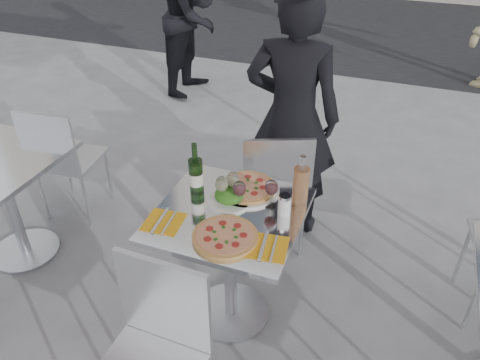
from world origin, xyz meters
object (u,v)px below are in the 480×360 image
(sugar_shaker, at_px, (284,204))
(napkin_right, at_px, (267,247))
(chair_far, at_px, (275,183))
(wine_bottle, at_px, (196,175))
(salad_plate, at_px, (229,196))
(napkin_left, at_px, (164,221))
(pedestrian_a, at_px, (192,15))
(wineglass_white_b, at_px, (233,180))
(main_table, at_px, (230,244))
(wineglass_red_b, at_px, (271,188))
(woman_diner, at_px, (292,118))
(carafe, at_px, (301,186))
(wineglass_white_a, at_px, (222,185))
(side_chair_lfar, at_px, (61,155))
(chair_near, at_px, (154,347))
(pizza_near, at_px, (225,236))
(side_table_left, at_px, (5,187))
(pizza_far, at_px, (248,188))
(wineglass_red_a, at_px, (239,190))

(sugar_shaker, relative_size, napkin_right, 0.53)
(chair_far, xyz_separation_m, wine_bottle, (-0.28, -0.53, 0.33))
(salad_plate, distance_m, napkin_left, 0.36)
(pedestrian_a, height_order, salad_plate, pedestrian_a)
(chair_far, bearing_deg, wineglass_white_b, 58.45)
(sugar_shaker, bearing_deg, main_table, -160.52)
(chair_far, height_order, wineglass_red_b, chair_far)
(woman_diner, xyz_separation_m, napkin_left, (-0.33, -1.13, -0.09))
(carafe, height_order, wineglass_white_a, carafe)
(side_chair_lfar, distance_m, wine_bottle, 1.31)
(chair_near, height_order, pizza_near, chair_near)
(side_table_left, distance_m, pizza_far, 1.55)
(sugar_shaker, distance_m, wineglass_white_a, 0.33)
(woman_diner, height_order, wineglass_red_a, woman_diner)
(chair_near, bearing_deg, wineglass_white_a, 91.95)
(main_table, relative_size, wineglass_red_b, 4.76)
(carafe, bearing_deg, chair_near, -112.72)
(chair_near, height_order, salad_plate, chair_near)
(pizza_near, height_order, wineglass_red_a, wineglass_red_a)
(wineglass_white_a, relative_size, wineglass_white_b, 1.00)
(pizza_near, relative_size, wineglass_red_b, 1.96)
(main_table, height_order, pizza_near, pizza_near)
(wineglass_white_a, bearing_deg, pizza_far, 59.25)
(main_table, xyz_separation_m, pedestrian_a, (-1.62, 2.98, 0.31))
(chair_near, xyz_separation_m, wineglass_white_b, (0.03, 0.82, 0.31))
(salad_plate, bearing_deg, chair_near, -91.86)
(main_table, bearing_deg, pizza_near, -74.14)
(chair_far, height_order, pedestrian_a, pedestrian_a)
(sugar_shaker, bearing_deg, pizza_near, -125.92)
(sugar_shaker, height_order, wineglass_white_b, wineglass_white_b)
(salad_plate, xyz_separation_m, napkin_left, (-0.24, -0.27, -0.03))
(main_table, bearing_deg, side_chair_lfar, 162.43)
(carafe, height_order, wineglass_red_a, carafe)
(wine_bottle, distance_m, wineglass_white_b, 0.20)
(side_chair_lfar, xyz_separation_m, wineglass_red_a, (1.47, -0.40, 0.33))
(pizza_near, height_order, wine_bottle, wine_bottle)
(chair_near, height_order, woman_diner, woman_diner)
(pizza_far, height_order, napkin_left, pizza_far)
(side_chair_lfar, height_order, woman_diner, woman_diner)
(side_table_left, relative_size, sugar_shaker, 7.01)
(carafe, xyz_separation_m, sugar_shaker, (-0.05, -0.09, -0.06))
(chair_far, relative_size, chair_near, 0.99)
(wine_bottle, relative_size, wineglass_red_a, 1.87)
(chair_near, relative_size, napkin_right, 4.57)
(main_table, distance_m, side_chair_lfar, 1.51)
(salad_plate, bearing_deg, wineglass_red_b, 10.88)
(pizza_near, xyz_separation_m, sugar_shaker, (0.20, 0.28, 0.04))
(pizza_near, relative_size, wineglass_white_b, 1.96)
(side_table_left, relative_size, wineglass_white_b, 4.76)
(main_table, bearing_deg, napkin_left, -145.84)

